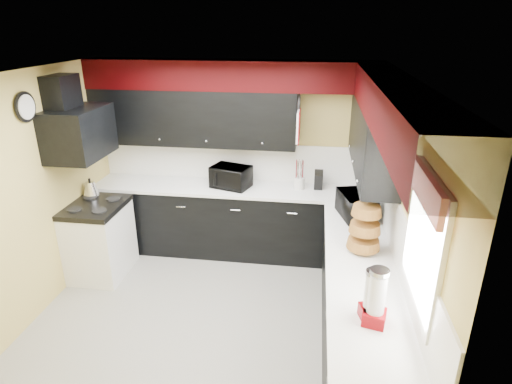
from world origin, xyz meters
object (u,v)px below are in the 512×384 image
utensil_crock (299,183)px  kettle (91,189)px  microwave (357,205)px  knife_block (318,180)px  toaster_oven (231,177)px

utensil_crock → kettle: bearing=-168.1°
utensil_crock → kettle: size_ratio=0.78×
utensil_crock → microwave: bearing=-49.3°
kettle → microwave: bearing=-4.1°
microwave → knife_block: size_ratio=2.07×
toaster_oven → kettle: (-1.67, -0.47, -0.07)m
utensil_crock → knife_block: size_ratio=0.64×
utensil_crock → toaster_oven: bearing=-175.9°
toaster_oven → utensil_crock: bearing=21.5°
microwave → utensil_crock: 1.01m
toaster_oven → knife_block: 1.12m
knife_block → kettle: (-2.78, -0.56, -0.05)m
utensil_crock → kettle: 2.59m
microwave → kettle: (-3.19, 0.23, -0.07)m
toaster_oven → utensil_crock: (0.87, 0.06, -0.06)m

